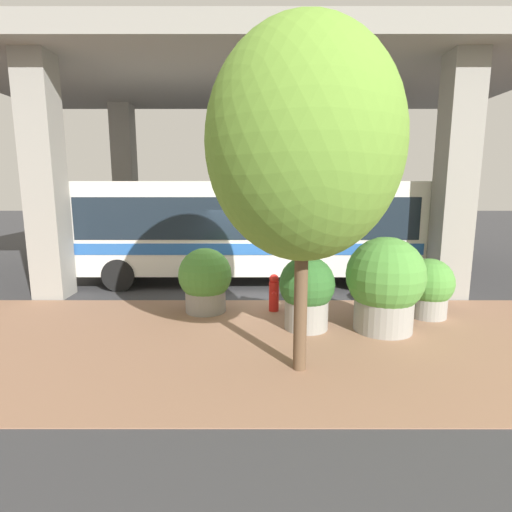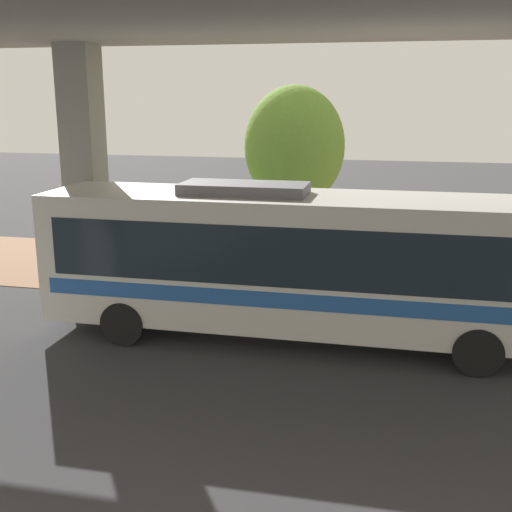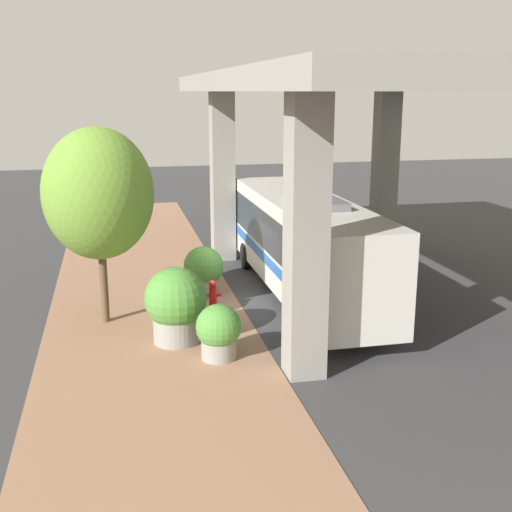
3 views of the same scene
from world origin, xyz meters
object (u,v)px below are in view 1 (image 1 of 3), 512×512
at_px(planter_front, 205,280).
at_px(planter_middle, 429,288).
at_px(bus, 248,225).
at_px(fire_hydrant, 274,293).
at_px(planter_extra, 307,292).
at_px(planter_back, 385,284).
at_px(street_tree_near, 304,144).

distance_m(planter_front, planter_middle, 5.54).
height_order(bus, planter_front, bus).
bearing_deg(planter_middle, fire_hydrant, 83.41).
distance_m(planter_middle, planter_extra, 3.21).
bearing_deg(fire_hydrant, planter_front, 91.21).
relative_size(bus, planter_middle, 7.65).
xyz_separation_m(bus, planter_back, (-4.59, -3.12, -0.85)).
bearing_deg(bus, planter_back, -145.80).
distance_m(planter_front, planter_back, 4.35).
distance_m(planter_front, planter_extra, 2.72).
relative_size(bus, planter_front, 6.76).
xyz_separation_m(planter_back, planter_extra, (0.11, 1.70, -0.21)).
relative_size(planter_front, planter_back, 0.78).
bearing_deg(fire_hydrant, street_tree_near, -174.66).
xyz_separation_m(bus, street_tree_near, (-6.51, -1.05, 1.94)).
bearing_deg(planter_back, bus, 34.20).
bearing_deg(bus, street_tree_near, -170.87).
relative_size(bus, planter_extra, 6.71).
xyz_separation_m(fire_hydrant, street_tree_near, (-3.30, -0.31, 3.38)).
distance_m(fire_hydrant, planter_middle, 3.81).
relative_size(planter_front, street_tree_near, 0.29).
xyz_separation_m(planter_front, planter_back, (-1.34, -4.13, 0.24)).
height_order(planter_front, planter_extra, planter_extra).
relative_size(bus, street_tree_near, 1.94).
bearing_deg(planter_middle, bus, 51.08).
height_order(planter_front, street_tree_near, street_tree_near).
distance_m(fire_hydrant, planter_back, 2.81).
bearing_deg(fire_hydrant, planter_back, -120.09).
bearing_deg(planter_middle, planter_extra, 105.12).
bearing_deg(planter_extra, fire_hydrant, 28.02).
bearing_deg(planter_front, planter_middle, -94.13).
distance_m(bus, fire_hydrant, 3.59).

